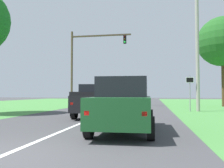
{
  "coord_description": "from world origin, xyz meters",
  "views": [
    {
      "loc": [
        3.34,
        -4.79,
        1.4
      ],
      "look_at": [
        -0.07,
        14.91,
        2.19
      ],
      "focal_mm": 38.04,
      "sensor_mm": 36.0,
      "label": 1
    }
  ],
  "objects_px": {
    "red_suv_near": "(124,104)",
    "keep_moving_sign": "(190,89)",
    "pickup_truck_lead": "(98,100)",
    "oak_tree_right": "(223,42)",
    "utility_pole_right": "(197,55)",
    "traffic_light": "(86,57)"
  },
  "relations": [
    {
      "from": "pickup_truck_lead",
      "to": "traffic_light",
      "type": "bearing_deg",
      "value": 109.77
    },
    {
      "from": "pickup_truck_lead",
      "to": "oak_tree_right",
      "type": "xyz_separation_m",
      "value": [
        10.68,
        12.92,
        5.99
      ]
    },
    {
      "from": "pickup_truck_lead",
      "to": "traffic_light",
      "type": "relative_size",
      "value": 0.66
    },
    {
      "from": "pickup_truck_lead",
      "to": "keep_moving_sign",
      "type": "distance_m",
      "value": 8.01
    },
    {
      "from": "pickup_truck_lead",
      "to": "traffic_light",
      "type": "height_order",
      "value": "traffic_light"
    },
    {
      "from": "oak_tree_right",
      "to": "pickup_truck_lead",
      "type": "bearing_deg",
      "value": -129.59
    },
    {
      "from": "red_suv_near",
      "to": "oak_tree_right",
      "type": "distance_m",
      "value": 20.9
    },
    {
      "from": "red_suv_near",
      "to": "keep_moving_sign",
      "type": "bearing_deg",
      "value": 69.52
    },
    {
      "from": "keep_moving_sign",
      "to": "oak_tree_right",
      "type": "relative_size",
      "value": 0.29
    },
    {
      "from": "traffic_light",
      "to": "oak_tree_right",
      "type": "xyz_separation_m",
      "value": [
        14.9,
        1.17,
        1.46
      ]
    },
    {
      "from": "oak_tree_right",
      "to": "keep_moving_sign",
      "type": "bearing_deg",
      "value": -120.55
    },
    {
      "from": "oak_tree_right",
      "to": "utility_pole_right",
      "type": "bearing_deg",
      "value": -117.56
    },
    {
      "from": "red_suv_near",
      "to": "utility_pole_right",
      "type": "xyz_separation_m",
      "value": [
        4.51,
        10.57,
        3.39
      ]
    },
    {
      "from": "red_suv_near",
      "to": "traffic_light",
      "type": "height_order",
      "value": "traffic_light"
    },
    {
      "from": "keep_moving_sign",
      "to": "oak_tree_right",
      "type": "distance_m",
      "value": 10.42
    },
    {
      "from": "red_suv_near",
      "to": "pickup_truck_lead",
      "type": "height_order",
      "value": "red_suv_near"
    },
    {
      "from": "pickup_truck_lead",
      "to": "red_suv_near",
      "type": "bearing_deg",
      "value": -67.1
    },
    {
      "from": "traffic_light",
      "to": "keep_moving_sign",
      "type": "height_order",
      "value": "traffic_light"
    },
    {
      "from": "pickup_truck_lead",
      "to": "oak_tree_right",
      "type": "bearing_deg",
      "value": 50.41
    },
    {
      "from": "pickup_truck_lead",
      "to": "utility_pole_right",
      "type": "distance_m",
      "value": 9.24
    },
    {
      "from": "utility_pole_right",
      "to": "oak_tree_right",
      "type": "bearing_deg",
      "value": 62.44
    },
    {
      "from": "red_suv_near",
      "to": "utility_pole_right",
      "type": "relative_size",
      "value": 0.56
    }
  ]
}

